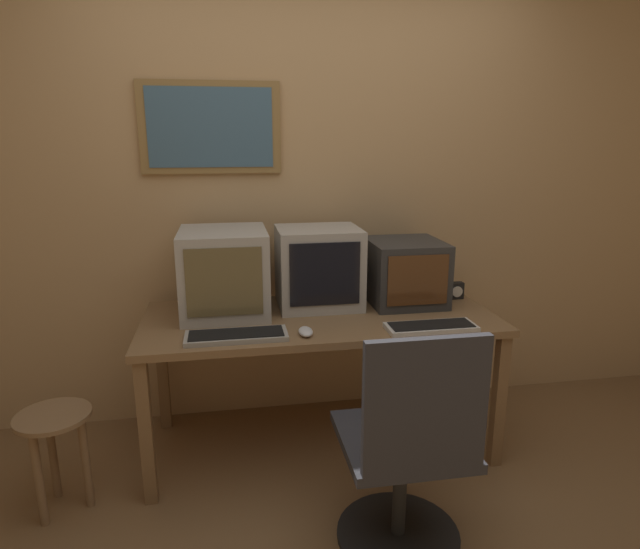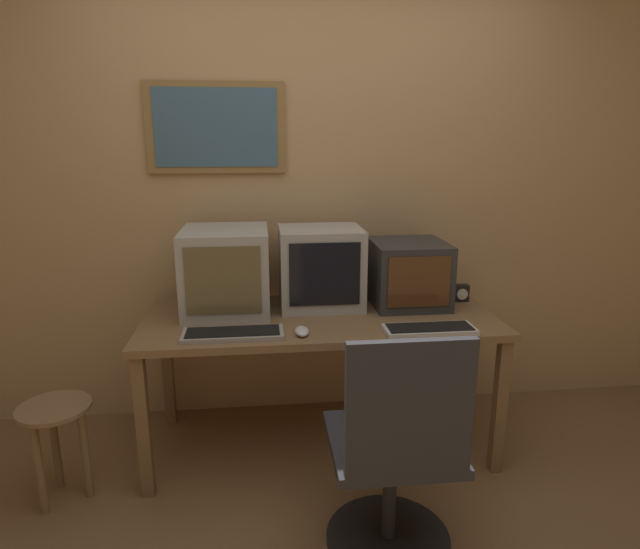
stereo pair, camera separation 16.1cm
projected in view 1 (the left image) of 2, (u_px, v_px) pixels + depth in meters
wall_back at (304, 193)px, 3.03m from camera, size 8.00×0.08×2.60m
desk at (320, 329)px, 2.73m from camera, size 1.77×0.76×0.73m
monitor_left at (224, 272)px, 2.71m from camera, size 0.43×0.48×0.43m
monitor_center at (319, 267)px, 2.83m from camera, size 0.43×0.38×0.42m
monitor_right at (405, 272)px, 2.89m from camera, size 0.39×0.41×0.34m
keyboard_main at (236, 336)px, 2.40m from camera, size 0.46×0.17×0.03m
keyboard_side at (431, 327)px, 2.51m from camera, size 0.43×0.16×0.03m
mouse_near_keyboard at (306, 332)px, 2.44m from camera, size 0.06×0.12×0.03m
desk_clock at (455, 290)px, 2.99m from camera, size 0.08×0.05×0.09m
office_chair at (407, 459)px, 2.05m from camera, size 0.51×0.51×0.97m
side_stool at (56, 439)px, 2.31m from camera, size 0.31×0.31×0.46m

